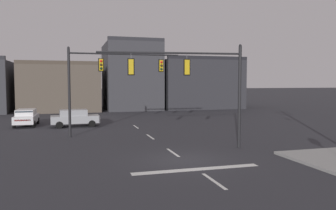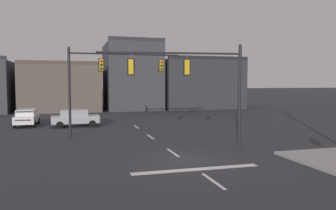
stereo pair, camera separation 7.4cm
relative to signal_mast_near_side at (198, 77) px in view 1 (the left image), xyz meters
name	(u,v)px [view 1 (the left image)]	position (x,y,z in m)	size (l,w,h in m)	color
ground_plane	(184,160)	(-1.81, -2.65, -4.49)	(400.00, 400.00, 0.00)	#2B2B30
stop_bar_paint	(197,169)	(-1.81, -4.65, -4.48)	(6.40, 0.50, 0.01)	silver
lane_centreline	(173,152)	(-1.81, -0.65, -4.48)	(0.16, 26.40, 0.01)	silver
signal_mast_near_side	(198,77)	(0.00, 0.00, 0.00)	(8.93, 1.32, 6.57)	black
signal_mast_far_side	(107,73)	(-4.89, 6.90, 0.38)	(8.73, 0.37, 6.87)	black
car_lot_nearside	(75,118)	(-7.33, 13.08, -3.63)	(4.54, 2.11, 1.61)	#9EA0A5
car_lot_middle	(26,117)	(-11.79, 14.85, -3.63)	(2.02, 4.50, 1.61)	silver
building_row	(114,84)	(-1.34, 32.50, -0.50)	(42.12, 10.47, 10.54)	#38383D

